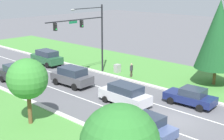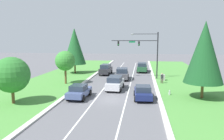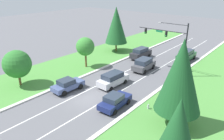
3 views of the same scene
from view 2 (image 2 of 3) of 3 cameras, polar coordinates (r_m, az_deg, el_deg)
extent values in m
plane|color=#5B5B60|center=(25.62, -0.35, -7.76)|extent=(160.00, 160.00, 0.00)
cube|color=beige|center=(25.45, 12.47, -7.89)|extent=(0.50, 90.00, 0.15)
cube|color=beige|center=(26.96, -12.42, -6.98)|extent=(0.50, 90.00, 0.15)
cube|color=#4C8E3D|center=(26.42, 24.00, -7.89)|extent=(10.00, 90.00, 0.08)
cube|color=#4C8E3D|center=(29.17, -22.20, -6.32)|extent=(10.00, 90.00, 0.08)
cube|color=white|center=(25.93, -4.33, -7.58)|extent=(0.14, 81.00, 0.01)
cube|color=white|center=(25.43, 3.70, -7.89)|extent=(0.14, 81.00, 0.01)
cylinder|color=black|center=(38.95, 11.77, 3.66)|extent=(0.20, 0.20, 8.20)
cylinder|color=black|center=(38.78, 5.87, 7.65)|extent=(8.08, 0.12, 0.12)
cube|color=#147042|center=(38.79, 5.26, 7.33)|extent=(1.10, 0.04, 0.28)
cylinder|color=black|center=(38.76, 8.61, 9.29)|extent=(4.44, 0.09, 0.09)
ellipsoid|color=gray|center=(38.80, 5.29, 9.28)|extent=(0.56, 0.28, 0.20)
cube|color=black|center=(38.76, 7.06, 6.89)|extent=(0.28, 0.32, 0.80)
sphere|color=#2D2D2D|center=(38.59, 7.06, 7.23)|extent=(0.16, 0.16, 0.16)
sphere|color=#2D2D2D|center=(38.59, 7.06, 6.88)|extent=(0.16, 0.16, 0.16)
sphere|color=#23D647|center=(38.60, 7.05, 6.54)|extent=(0.16, 0.16, 0.16)
cube|color=black|center=(38.99, 1.67, 6.95)|extent=(0.28, 0.32, 0.80)
sphere|color=#2D2D2D|center=(38.81, 1.65, 7.29)|extent=(0.16, 0.16, 0.16)
sphere|color=#2D2D2D|center=(38.82, 1.64, 6.95)|extent=(0.16, 0.16, 0.16)
sphere|color=#23D647|center=(38.82, 1.64, 6.60)|extent=(0.16, 0.16, 0.16)
cube|color=#235633|center=(47.12, 7.89, 0.49)|extent=(2.14, 4.98, 0.90)
cube|color=#283342|center=(46.89, 7.90, 1.45)|extent=(1.88, 3.01, 0.72)
cylinder|color=black|center=(48.67, 9.08, 0.17)|extent=(0.27, 0.75, 0.75)
cylinder|color=black|center=(48.72, 6.80, 0.22)|extent=(0.27, 0.75, 0.75)
cylinder|color=black|center=(45.65, 9.03, -0.35)|extent=(0.27, 0.75, 0.75)
cylinder|color=black|center=(45.71, 6.60, -0.30)|extent=(0.27, 0.75, 0.75)
cube|color=#28282D|center=(43.34, -1.64, -0.07)|extent=(2.05, 4.95, 0.99)
cube|color=#283342|center=(43.11, -1.68, 1.03)|extent=(1.78, 2.99, 0.71)
cylinder|color=black|center=(44.71, -0.11, -0.45)|extent=(0.27, 0.72, 0.71)
cylinder|color=black|center=(45.07, -2.36, -0.39)|extent=(0.27, 0.72, 0.71)
cylinder|color=black|center=(41.77, -0.86, -1.06)|extent=(0.27, 0.72, 0.71)
cylinder|color=black|center=(42.16, -3.26, -0.99)|extent=(0.27, 0.72, 0.71)
cube|color=#4C4C51|center=(38.02, 2.66, -1.29)|extent=(2.29, 4.76, 0.86)
cube|color=#283342|center=(37.78, 2.66, -0.10)|extent=(1.99, 2.89, 0.77)
cylinder|color=black|center=(39.49, 4.21, -1.59)|extent=(0.28, 0.76, 0.75)
cylinder|color=black|center=(39.56, 1.28, -1.55)|extent=(0.28, 0.76, 0.75)
cylinder|color=black|center=(36.64, 4.14, -2.35)|extent=(0.28, 0.76, 0.75)
cylinder|color=black|center=(36.72, 0.99, -2.30)|extent=(0.28, 0.76, 0.75)
cube|color=navy|center=(26.10, 8.07, -6.06)|extent=(2.15, 4.60, 0.65)
cube|color=#283342|center=(25.68, 8.13, -4.81)|extent=(1.82, 2.12, 0.64)
cylinder|color=black|center=(27.60, 9.81, -6.02)|extent=(0.28, 0.67, 0.65)
cylinder|color=black|center=(27.48, 5.94, -6.00)|extent=(0.28, 0.67, 0.65)
cylinder|color=black|center=(24.91, 10.40, -7.58)|extent=(0.28, 0.67, 0.65)
cylinder|color=black|center=(24.79, 6.09, -7.57)|extent=(0.28, 0.67, 0.65)
cube|color=#475684|center=(26.42, -8.54, -5.79)|extent=(2.11, 4.47, 0.65)
cube|color=#283342|center=(26.03, -8.76, -4.55)|extent=(1.80, 2.05, 0.63)
cylinder|color=black|center=(27.48, -5.75, -5.90)|extent=(0.28, 0.76, 0.75)
cylinder|color=black|center=(28.05, -9.42, -5.68)|extent=(0.28, 0.76, 0.75)
cylinder|color=black|center=(24.97, -7.52, -7.36)|extent=(0.28, 0.76, 0.75)
cylinder|color=black|center=(25.60, -11.51, -7.07)|extent=(0.28, 0.76, 0.75)
cube|color=silver|center=(30.55, 0.80, -3.72)|extent=(2.14, 5.01, 0.87)
cube|color=#283342|center=(30.28, 0.76, -2.32)|extent=(1.87, 3.03, 0.69)
cylinder|color=black|center=(31.99, 2.93, -3.99)|extent=(0.27, 0.63, 0.62)
cylinder|color=black|center=(32.28, -0.42, -3.87)|extent=(0.27, 0.63, 0.62)
cylinder|color=black|center=(29.03, 2.15, -5.24)|extent=(0.27, 0.63, 0.62)
cylinder|color=black|center=(29.35, -1.53, -5.09)|extent=(0.27, 0.63, 0.62)
cube|color=#9E9E99|center=(37.78, 13.11, -1.96)|extent=(0.70, 0.60, 1.09)
cylinder|color=#42382D|center=(35.28, 12.71, -2.86)|extent=(0.14, 0.14, 0.84)
cylinder|color=#42382D|center=(35.37, 13.10, -2.84)|extent=(0.14, 0.14, 0.84)
cube|color=#333338|center=(35.20, 12.94, -1.70)|extent=(0.43, 0.31, 0.60)
sphere|color=tan|center=(35.13, 12.97, -0.99)|extent=(0.22, 0.22, 0.22)
cylinder|color=#B7B7BC|center=(28.28, 14.78, -5.93)|extent=(0.20, 0.20, 0.55)
sphere|color=#B7B7BC|center=(28.20, 14.80, -5.27)|extent=(0.18, 0.18, 0.18)
cylinder|color=#B7B7BC|center=(28.26, 14.54, -5.88)|extent=(0.10, 0.09, 0.09)
cylinder|color=#B7B7BC|center=(28.29, 15.02, -5.88)|extent=(0.10, 0.09, 0.09)
cylinder|color=brown|center=(26.10, -24.43, -6.20)|extent=(0.32, 0.32, 1.77)
sphere|color=#2D752D|center=(25.65, -24.73, -1.15)|extent=(3.85, 3.85, 3.85)
cylinder|color=brown|center=(27.90, 22.47, -5.03)|extent=(0.32, 0.32, 1.92)
cone|color=#194C23|center=(27.28, 22.98, 4.29)|extent=(4.47, 4.47, 7.15)
cylinder|color=brown|center=(34.85, -12.02, -1.57)|extent=(0.32, 0.32, 2.51)
sphere|color=#388433|center=(34.53, -12.14, 2.37)|extent=(3.08, 3.08, 3.08)
cylinder|color=brown|center=(45.35, -9.63, 0.34)|extent=(0.32, 0.32, 1.94)
cone|color=#1E5628|center=(44.97, -9.77, 6.16)|extent=(4.55, 4.55, 7.27)
camera|label=1|loc=(27.05, -55.38, 11.96)|focal=50.00mm
camera|label=3|loc=(17.32, 71.52, 24.76)|focal=35.00mm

